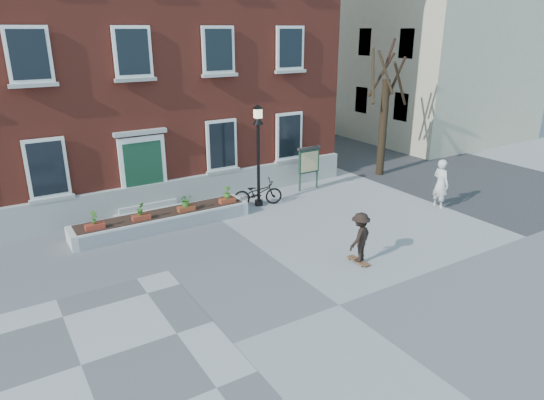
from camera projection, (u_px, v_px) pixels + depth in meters
ground at (339, 305)px, 12.16m from camera, size 100.00×100.00×0.00m
checker_patch at (81, 365)px, 9.98m from camera, size 6.00×6.00×0.01m
bicycle at (258, 193)px, 18.84m from camera, size 2.06×1.19×1.02m
parked_car at (293, 121)px, 31.64m from camera, size 2.61×5.19×1.63m
bystander at (441, 184)px, 18.46m from camera, size 0.50×0.73×1.92m
brick_building at (96, 35)px, 20.24m from camera, size 18.40×10.85×12.60m
planter_assembly at (163, 219)px, 16.82m from camera, size 6.20×1.12×1.15m
bare_tree at (384, 116)px, 22.11m from camera, size 1.83×1.83×6.16m
side_street at (363, 21)px, 34.58m from camera, size 15.20×36.00×14.50m
lamp_post at (258, 142)px, 18.18m from camera, size 0.40×0.40×3.93m
notice_board at (309, 161)px, 20.44m from camera, size 1.10×0.16×1.87m
skateboarder at (360, 237)px, 14.09m from camera, size 1.10×0.86×1.57m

